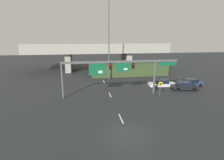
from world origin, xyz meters
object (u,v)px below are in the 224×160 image
(parked_sedan_near_right, at_px, (162,83))
(signal_gantry, at_px, (118,67))
(speed_limit_sign, at_px, (160,87))
(parked_sedan_far_right, at_px, (191,83))
(highway_light_pole_near, at_px, (109,34))
(parked_sedan_mid_right, at_px, (184,86))

(parked_sedan_near_right, bearing_deg, signal_gantry, -152.77)
(speed_limit_sign, distance_m, parked_sedan_far_right, 8.95)
(signal_gantry, relative_size, highway_light_pole_near, 0.99)
(signal_gantry, bearing_deg, highway_light_pole_near, 88.87)
(signal_gantry, height_order, parked_sedan_near_right, signal_gantry)
(signal_gantry, bearing_deg, parked_sedan_near_right, 20.95)
(parked_sedan_near_right, distance_m, parked_sedan_far_right, 5.46)
(parked_sedan_near_right, xyz_separation_m, parked_sedan_far_right, (5.42, -0.61, 0.03))
(highway_light_pole_near, relative_size, parked_sedan_mid_right, 3.97)
(signal_gantry, distance_m, parked_sedan_far_right, 15.01)
(signal_gantry, height_order, parked_sedan_far_right, signal_gantry)
(speed_limit_sign, height_order, parked_sedan_near_right, speed_limit_sign)
(highway_light_pole_near, distance_m, parked_sedan_near_right, 14.43)
(parked_sedan_far_right, bearing_deg, parked_sedan_near_right, 160.62)
(parked_sedan_far_right, bearing_deg, highway_light_pole_near, 136.95)
(parked_sedan_mid_right, bearing_deg, highway_light_pole_near, 149.80)
(signal_gantry, relative_size, parked_sedan_far_right, 3.84)
(parked_sedan_far_right, bearing_deg, parked_sedan_mid_right, -157.82)
(parked_sedan_near_right, height_order, parked_sedan_mid_right, parked_sedan_near_right)
(signal_gantry, height_order, speed_limit_sign, signal_gantry)
(parked_sedan_mid_right, bearing_deg, signal_gantry, -164.92)
(parked_sedan_near_right, xyz_separation_m, parked_sedan_mid_right, (3.09, -2.25, -0.00))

